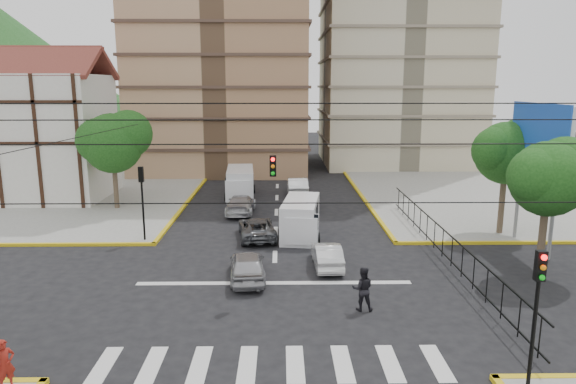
{
  "coord_description": "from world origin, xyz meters",
  "views": [
    {
      "loc": [
        0.34,
        -21.69,
        9.19
      ],
      "look_at": [
        0.69,
        3.15,
        4.0
      ],
      "focal_mm": 32.0,
      "sensor_mm": 36.0,
      "label": 1
    }
  ],
  "objects_px": {
    "van_right_lane": "(301,220)",
    "van_left_lane": "(240,184)",
    "traffic_light_nw": "(142,191)",
    "pedestrian_crosswalk": "(363,289)",
    "car_silver_front_left": "(247,265)",
    "car_white_front_right": "(327,255)",
    "pedestrian_sw_corner": "(5,364)",
    "traffic_light_se": "(537,298)"
  },
  "relations": [
    {
      "from": "traffic_light_se",
      "to": "pedestrian_sw_corner",
      "type": "distance_m",
      "value": 15.96
    },
    {
      "from": "traffic_light_nw",
      "to": "van_right_lane",
      "type": "height_order",
      "value": "traffic_light_nw"
    },
    {
      "from": "car_silver_front_left",
      "to": "car_white_front_right",
      "type": "bearing_deg",
      "value": -162.08
    },
    {
      "from": "van_left_lane",
      "to": "car_silver_front_left",
      "type": "height_order",
      "value": "van_left_lane"
    },
    {
      "from": "traffic_light_nw",
      "to": "car_white_front_right",
      "type": "xyz_separation_m",
      "value": [
        10.5,
        -4.4,
        -2.48
      ]
    },
    {
      "from": "car_silver_front_left",
      "to": "car_white_front_right",
      "type": "relative_size",
      "value": 1.08
    },
    {
      "from": "traffic_light_nw",
      "to": "pedestrian_sw_corner",
      "type": "relative_size",
      "value": 2.8
    },
    {
      "from": "van_left_lane",
      "to": "car_silver_front_left",
      "type": "bearing_deg",
      "value": -88.23
    },
    {
      "from": "van_right_lane",
      "to": "van_left_lane",
      "type": "height_order",
      "value": "van_left_lane"
    },
    {
      "from": "van_right_lane",
      "to": "car_white_front_right",
      "type": "distance_m",
      "value": 5.43
    },
    {
      "from": "car_silver_front_left",
      "to": "pedestrian_crosswalk",
      "type": "distance_m",
      "value": 6.11
    },
    {
      "from": "traffic_light_nw",
      "to": "pedestrian_crosswalk",
      "type": "relative_size",
      "value": 2.36
    },
    {
      "from": "traffic_light_se",
      "to": "pedestrian_crosswalk",
      "type": "xyz_separation_m",
      "value": [
        -4.09,
        6.0,
        -2.18
      ]
    },
    {
      "from": "pedestrian_sw_corner",
      "to": "van_right_lane",
      "type": "bearing_deg",
      "value": 12.9
    },
    {
      "from": "traffic_light_nw",
      "to": "van_right_lane",
      "type": "bearing_deg",
      "value": 5.43
    },
    {
      "from": "car_white_front_right",
      "to": "pedestrian_sw_corner",
      "type": "relative_size",
      "value": 2.43
    },
    {
      "from": "traffic_light_se",
      "to": "pedestrian_crosswalk",
      "type": "height_order",
      "value": "traffic_light_se"
    },
    {
      "from": "traffic_light_se",
      "to": "car_silver_front_left",
      "type": "bearing_deg",
      "value": 133.71
    },
    {
      "from": "traffic_light_nw",
      "to": "car_white_front_right",
      "type": "height_order",
      "value": "traffic_light_nw"
    },
    {
      "from": "traffic_light_nw",
      "to": "car_white_front_right",
      "type": "bearing_deg",
      "value": -22.72
    },
    {
      "from": "traffic_light_se",
      "to": "car_white_front_right",
      "type": "xyz_separation_m",
      "value": [
        -5.1,
        11.2,
        -2.48
      ]
    },
    {
      "from": "van_left_lane",
      "to": "car_white_front_right",
      "type": "height_order",
      "value": "van_left_lane"
    },
    {
      "from": "traffic_light_nw",
      "to": "pedestrian_sw_corner",
      "type": "bearing_deg",
      "value": -90.77
    },
    {
      "from": "car_white_front_right",
      "to": "pedestrian_crosswalk",
      "type": "bearing_deg",
      "value": 99.0
    },
    {
      "from": "traffic_light_nw",
      "to": "pedestrian_crosswalk",
      "type": "bearing_deg",
      "value": -39.85
    },
    {
      "from": "traffic_light_se",
      "to": "pedestrian_crosswalk",
      "type": "distance_m",
      "value": 7.58
    },
    {
      "from": "van_left_lane",
      "to": "van_right_lane",
      "type": "bearing_deg",
      "value": -71.5
    },
    {
      "from": "traffic_light_nw",
      "to": "pedestrian_sw_corner",
      "type": "height_order",
      "value": "traffic_light_nw"
    },
    {
      "from": "van_left_lane",
      "to": "car_silver_front_left",
      "type": "relative_size",
      "value": 1.33
    },
    {
      "from": "van_right_lane",
      "to": "pedestrian_sw_corner",
      "type": "height_order",
      "value": "van_right_lane"
    },
    {
      "from": "traffic_light_se",
      "to": "pedestrian_sw_corner",
      "type": "relative_size",
      "value": 2.8
    },
    {
      "from": "van_left_lane",
      "to": "pedestrian_sw_corner",
      "type": "xyz_separation_m",
      "value": [
        -4.96,
        -27.42,
        -0.25
      ]
    },
    {
      "from": "car_white_front_right",
      "to": "pedestrian_crosswalk",
      "type": "distance_m",
      "value": 5.32
    },
    {
      "from": "car_silver_front_left",
      "to": "pedestrian_sw_corner",
      "type": "xyz_separation_m",
      "value": [
        -6.72,
        -9.2,
        0.23
      ]
    },
    {
      "from": "traffic_light_nw",
      "to": "van_left_lane",
      "type": "distance_m",
      "value": 13.16
    },
    {
      "from": "pedestrian_crosswalk",
      "to": "car_silver_front_left",
      "type": "bearing_deg",
      "value": -30.42
    },
    {
      "from": "car_silver_front_left",
      "to": "pedestrian_crosswalk",
      "type": "relative_size",
      "value": 2.23
    },
    {
      "from": "car_silver_front_left",
      "to": "pedestrian_sw_corner",
      "type": "bearing_deg",
      "value": 48.67
    },
    {
      "from": "traffic_light_se",
      "to": "pedestrian_sw_corner",
      "type": "xyz_separation_m",
      "value": [
        -15.81,
        0.3,
        -2.18
      ]
    },
    {
      "from": "van_right_lane",
      "to": "car_white_front_right",
      "type": "relative_size",
      "value": 1.39
    },
    {
      "from": "van_right_lane",
      "to": "pedestrian_sw_corner",
      "type": "xyz_separation_m",
      "value": [
        -9.55,
        -16.19,
        -0.17
      ]
    },
    {
      "from": "traffic_light_nw",
      "to": "van_left_lane",
      "type": "bearing_deg",
      "value": 68.56
    }
  ]
}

